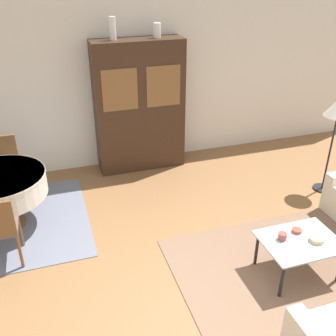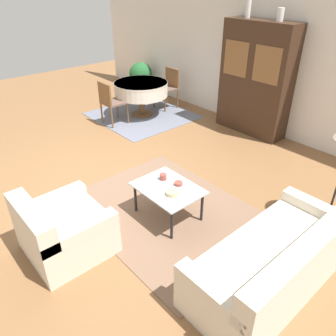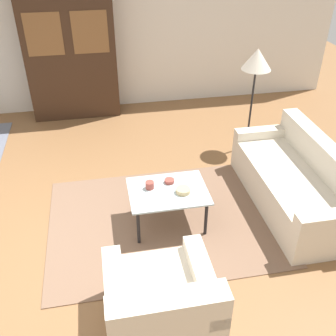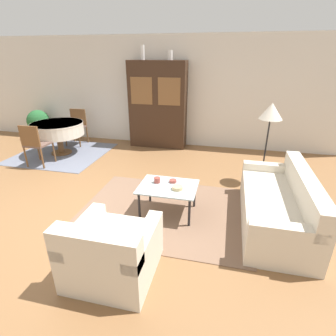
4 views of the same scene
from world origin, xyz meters
name	(u,v)px [view 2 (image 2 of 4)]	position (x,y,z in m)	size (l,w,h in m)	color
ground_plane	(101,181)	(0.00, 0.00, 0.00)	(14.00, 14.00, 0.00)	brown
wall_back	(251,59)	(0.00, 3.63, 1.35)	(10.00, 0.06, 2.70)	silver
area_rug	(168,212)	(1.30, 0.27, 0.01)	(2.58, 1.96, 0.01)	brown
dining_rug	(142,115)	(-1.79, 2.19, 0.01)	(2.06, 1.99, 0.01)	slate
couch	(275,263)	(2.91, 0.30, 0.30)	(0.85, 1.92, 0.80)	beige
armchair	(63,231)	(1.04, -1.10, 0.29)	(0.88, 0.89, 0.77)	beige
coffee_table	(168,191)	(1.35, 0.23, 0.41)	(0.85, 0.65, 0.45)	black
display_cabinet	(255,80)	(0.35, 3.36, 1.06)	(1.43, 0.45, 2.12)	#382316
dining_table	(141,89)	(-1.81, 2.20, 0.61)	(1.19, 1.19, 0.75)	brown
dining_chair_near	(110,100)	(-1.81, 1.39, 0.53)	(0.44, 0.44, 0.91)	brown
dining_chair_far	(168,85)	(-1.81, 3.02, 0.53)	(0.44, 0.44, 0.91)	brown
cup	(163,177)	(1.16, 0.31, 0.50)	(0.09, 0.09, 0.08)	#9E4238
bowl	(172,193)	(1.50, 0.16, 0.48)	(0.16, 0.16, 0.05)	tan
bowl_small	(178,183)	(1.39, 0.37, 0.48)	(0.11, 0.11, 0.04)	#9E4238
vase_tall	(248,8)	(-0.01, 3.36, 2.29)	(0.09, 0.09, 0.33)	white
vase_short	(280,15)	(0.66, 3.36, 2.23)	(0.11, 0.11, 0.21)	white
potted_plant	(141,76)	(-3.12, 3.18, 0.47)	(0.61, 0.61, 0.82)	#93664C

